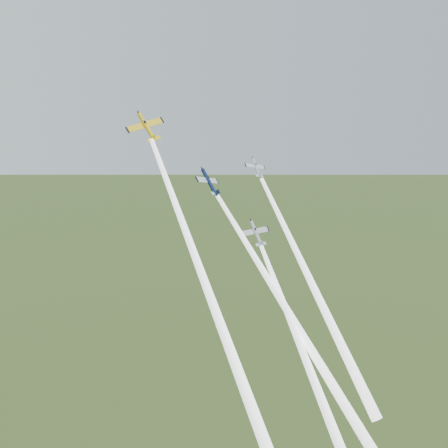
# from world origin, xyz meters

# --- Properties ---
(plane_yellow) EXTENTS (10.01, 6.81, 9.51)m
(plane_yellow) POSITION_xyz_m (-15.29, 0.57, 113.52)
(plane_yellow) COLOR yellow
(smoke_trail_yellow) EXTENTS (4.99, 47.09, 61.26)m
(smoke_trail_yellow) POSITION_xyz_m (-16.60, -23.85, 81.08)
(smoke_trail_yellow) COLOR white
(plane_navy) EXTENTS (9.16, 9.00, 8.91)m
(plane_navy) POSITION_xyz_m (-1.22, -2.22, 101.12)
(plane_navy) COLOR #0D1B3D
(smoke_trail_navy) EXTENTS (16.23, 40.40, 54.52)m
(smoke_trail_navy) POSITION_xyz_m (6.04, -22.90, 72.04)
(smoke_trail_navy) COLOR white
(plane_silver_right) EXTENTS (7.43, 5.00, 6.89)m
(plane_silver_right) POSITION_xyz_m (14.83, -0.06, 103.14)
(plane_silver_right) COLOR silver
(smoke_trail_silver_right) EXTENTS (3.40, 37.96, 49.16)m
(smoke_trail_silver_right) POSITION_xyz_m (15.32, -19.95, 76.75)
(smoke_trail_silver_right) COLOR white
(plane_silver_low) EXTENTS (8.06, 6.37, 7.20)m
(plane_silver_low) POSITION_xyz_m (6.39, -9.64, 89.64)
(plane_silver_low) COLOR #A8B0B6
(smoke_trail_silver_low) EXTENTS (6.06, 36.75, 47.53)m
(smoke_trail_silver_low) POSITION_xyz_m (4.49, -28.83, 64.06)
(smoke_trail_silver_low) COLOR white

